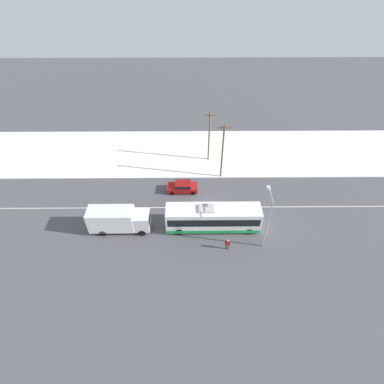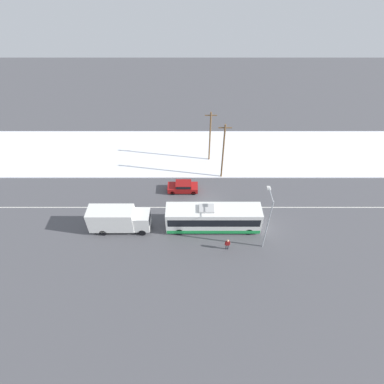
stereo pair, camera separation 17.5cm
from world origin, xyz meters
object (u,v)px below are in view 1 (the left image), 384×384
Objects in this scene: box_truck at (118,219)px; streetlamp at (268,216)px; utility_pole_snowlot at (209,136)px; pedestrian_at_stop at (228,243)px; sedan_car at (183,187)px; utility_pole_roadside at (222,151)px; city_bus at (213,218)px.

streetlamp reaches higher than box_truck.
pedestrian_at_stop is at bearing -85.63° from utility_pole_snowlot.
pedestrian_at_stop reaches higher than sedan_car.
streetlamp is 0.84× the size of utility_pole_roadside.
utility_pole_snowlot is at bearing 110.78° from utility_pole_roadside.
pedestrian_at_stop is at bearing -66.09° from city_bus.
pedestrian_at_stop is 13.94m from utility_pole_roadside.
utility_pole_snowlot reaches higher than sedan_car.
sedan_car is at bearing -150.58° from utility_pole_roadside.
utility_pole_roadside is at bearing -150.58° from sedan_car.
box_truck is at bearing 166.47° from pedestrian_at_stop.
utility_pole_snowlot is at bearing 108.35° from streetlamp.
city_bus is 6.94m from streetlamp.
streetlamp is at bearing -71.65° from utility_pole_snowlot.
utility_pole_roadside is (5.67, 3.20, 3.82)m from sedan_car.
box_truck is at bearing 172.64° from streetlamp.
box_truck is 17.15m from utility_pole_roadside.
utility_pole_roadside is (0.29, 13.47, 3.61)m from pedestrian_at_stop.
pedestrian_at_stop is (1.50, -3.39, -0.68)m from city_bus.
sedan_car is (7.74, 7.11, -0.99)m from box_truck.
utility_pole_roadside is at bearing 107.49° from streetlamp.
utility_pole_roadside is at bearing -69.22° from utility_pole_snowlot.
city_bus is 1.37× the size of utility_pole_snowlot.
utility_pole_roadside reaches higher than sedan_car.
city_bus reaches higher than sedan_car.
utility_pole_snowlot reaches higher than box_truck.
streetlamp is (17.37, -2.24, 2.89)m from box_truck.
city_bus is 1.30× the size of utility_pole_roadside.
box_truck is 10.56m from sedan_car.
box_truck is 17.75m from streetlamp.
box_truck is 0.83× the size of utility_pole_roadside.
streetlamp is at bearing -72.51° from utility_pole_roadside.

